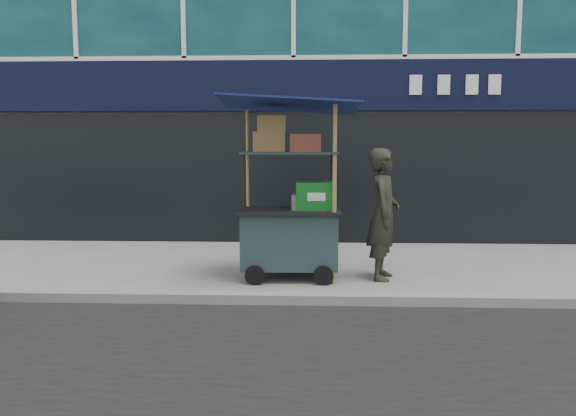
{
  "coord_description": "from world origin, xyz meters",
  "views": [
    {
      "loc": [
        0.32,
        -6.53,
        1.85
      ],
      "look_at": [
        0.01,
        1.2,
        0.96
      ],
      "focal_mm": 35.0,
      "sensor_mm": 36.0,
      "label": 1
    }
  ],
  "objects": [
    {
      "name": "curb",
      "position": [
        0.0,
        -0.2,
        0.06
      ],
      "size": [
        80.0,
        0.18,
        0.12
      ],
      "primitive_type": "cube",
      "color": "gray",
      "rests_on": "ground"
    },
    {
      "name": "vendor_man",
      "position": [
        1.31,
        1.08,
        0.9
      ],
      "size": [
        0.55,
        0.73,
        1.79
      ],
      "primitive_type": "imported",
      "rotation": [
        0.0,
        0.0,
        1.36
      ],
      "color": "black",
      "rests_on": "ground"
    },
    {
      "name": "vendor_cart",
      "position": [
        0.05,
        1.06,
        0.87
      ],
      "size": [
        1.87,
        1.34,
        2.48
      ],
      "rotation": [
        0.0,
        0.0,
        0.03
      ],
      "color": "#1A2A2C",
      "rests_on": "ground"
    },
    {
      "name": "ground",
      "position": [
        0.0,
        0.0,
        0.0
      ],
      "size": [
        80.0,
        80.0,
        0.0
      ],
      "primitive_type": "plane",
      "color": "slate",
      "rests_on": "ground"
    }
  ]
}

